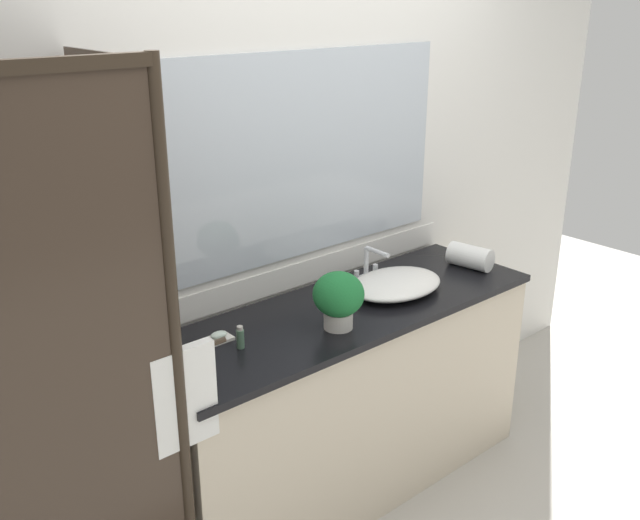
% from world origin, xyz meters
% --- Properties ---
extents(ground_plane, '(8.00, 8.00, 0.00)m').
position_xyz_m(ground_plane, '(0.00, 0.00, 0.00)').
color(ground_plane, '#B7B2A8').
extents(wall_back_with_mirror, '(4.40, 0.06, 2.60)m').
position_xyz_m(wall_back_with_mirror, '(0.00, 0.34, 1.30)').
color(wall_back_with_mirror, silver).
rests_on(wall_back_with_mirror, ground_plane).
extents(vanity_cabinet, '(1.80, 0.58, 0.90)m').
position_xyz_m(vanity_cabinet, '(0.00, 0.01, 0.45)').
color(vanity_cabinet, beige).
rests_on(vanity_cabinet, ground_plane).
extents(shower_enclosure, '(1.20, 0.59, 2.00)m').
position_xyz_m(shower_enclosure, '(-1.27, -0.19, 1.03)').
color(shower_enclosure, '#2D2319').
rests_on(shower_enclosure, ground_plane).
extents(sink_basin, '(0.45, 0.33, 0.07)m').
position_xyz_m(sink_basin, '(0.28, -0.01, 0.94)').
color(sink_basin, white).
rests_on(sink_basin, vanity_cabinet).
extents(faucet, '(0.17, 0.16, 0.16)m').
position_xyz_m(faucet, '(0.28, 0.16, 0.96)').
color(faucet, silver).
rests_on(faucet, vanity_cabinet).
extents(potted_plant, '(0.20, 0.20, 0.23)m').
position_xyz_m(potted_plant, '(-0.16, -0.12, 1.03)').
color(potted_plant, beige).
rests_on(potted_plant, vanity_cabinet).
extents(soap_dish, '(0.10, 0.07, 0.04)m').
position_xyz_m(soap_dish, '(-0.57, 0.09, 0.91)').
color(soap_dish, silver).
rests_on(soap_dish, vanity_cabinet).
extents(amenity_bottle_conditioner, '(0.03, 0.03, 0.08)m').
position_xyz_m(amenity_bottle_conditioner, '(-0.80, -0.14, 0.94)').
color(amenity_bottle_conditioner, silver).
rests_on(amenity_bottle_conditioner, vanity_cabinet).
extents(amenity_bottle_lotion, '(0.03, 0.03, 0.09)m').
position_xyz_m(amenity_bottle_lotion, '(-0.55, -0.01, 0.94)').
color(amenity_bottle_lotion, '#4C7056').
rests_on(amenity_bottle_lotion, vanity_cabinet).
extents(rolled_towel_near_edge, '(0.14, 0.22, 0.11)m').
position_xyz_m(rolled_towel_near_edge, '(0.76, -0.04, 0.96)').
color(rolled_towel_near_edge, white).
rests_on(rolled_towel_near_edge, vanity_cabinet).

